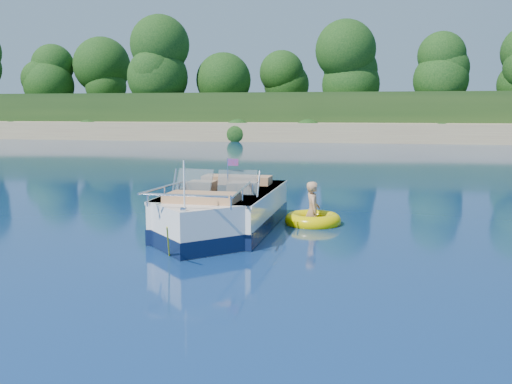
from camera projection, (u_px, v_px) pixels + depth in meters
The scene contains 6 objects.
ground at pixel (143, 241), 11.30m from camera, with size 160.00×160.00×0.00m, color #092144.
shoreline at pixel (338, 122), 72.98m from camera, with size 170.00×59.00×6.00m.
treeline at pixel (324, 75), 50.25m from camera, with size 150.00×7.12×8.19m.
motorboat at pixel (220, 214), 12.08m from camera, with size 2.15×5.83×1.94m.
tow_tube at pixel (313, 220), 12.92m from camera, with size 1.30×1.30×0.34m.
boy at pixel (312, 223), 13.00m from camera, with size 0.51×0.33×1.40m, color tan.
Camera 1 is at (4.42, -10.36, 2.58)m, focal length 40.00 mm.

